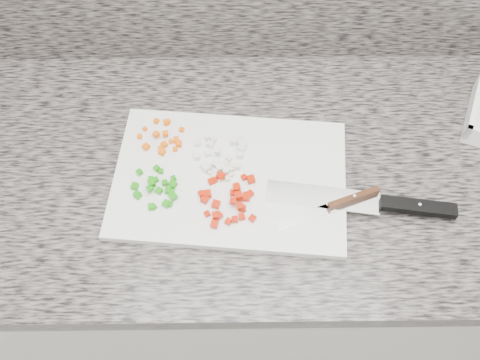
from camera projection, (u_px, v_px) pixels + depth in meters
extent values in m
cube|color=silver|center=(267.00, 256.00, 1.47)|extent=(3.92, 0.62, 0.86)
cube|color=#635E57|center=(277.00, 169.00, 1.09)|extent=(3.96, 0.64, 0.04)
cube|color=white|center=(230.00, 179.00, 1.04)|extent=(0.48, 0.34, 0.01)
cube|color=#F66105|center=(145.00, 129.00, 1.09)|extent=(0.01, 0.01, 0.01)
cube|color=#F66105|center=(156.00, 121.00, 1.10)|extent=(0.01, 0.01, 0.01)
cube|color=#F66105|center=(171.00, 141.00, 1.08)|extent=(0.01, 0.01, 0.01)
cube|color=#F66105|center=(164.00, 144.00, 1.07)|extent=(0.02, 0.02, 0.01)
cube|color=#F66105|center=(182.00, 130.00, 1.09)|extent=(0.01, 0.01, 0.01)
cube|color=#F66105|center=(140.00, 137.00, 1.08)|extent=(0.01, 0.01, 0.01)
cube|color=#F66105|center=(167.00, 123.00, 1.10)|extent=(0.01, 0.01, 0.01)
cube|color=#F66105|center=(176.00, 140.00, 1.08)|extent=(0.01, 0.01, 0.01)
cube|color=#F66105|center=(179.00, 144.00, 1.07)|extent=(0.01, 0.01, 0.01)
cube|color=#F66105|center=(177.00, 142.00, 1.07)|extent=(0.01, 0.01, 0.01)
cube|color=#F66105|center=(161.00, 148.00, 1.07)|extent=(0.01, 0.01, 0.01)
cube|color=#F66105|center=(156.00, 134.00, 1.07)|extent=(0.01, 0.01, 0.01)
cube|color=#F66105|center=(166.00, 122.00, 1.10)|extent=(0.01, 0.01, 0.01)
cube|color=#F66105|center=(162.00, 152.00, 1.06)|extent=(0.02, 0.02, 0.01)
cube|color=#F66105|center=(146.00, 147.00, 1.07)|extent=(0.02, 0.02, 0.01)
cube|color=#F66105|center=(175.00, 149.00, 1.07)|extent=(0.01, 0.01, 0.01)
cube|color=#F66105|center=(157.00, 135.00, 1.08)|extent=(0.01, 0.01, 0.01)
cube|color=#F66105|center=(168.00, 121.00, 1.10)|extent=(0.01, 0.01, 0.01)
cube|color=#F66105|center=(165.00, 133.00, 1.07)|extent=(0.01, 0.01, 0.01)
cube|color=silver|center=(204.00, 166.00, 1.04)|extent=(0.02, 0.02, 0.01)
cube|color=silver|center=(241.00, 141.00, 1.07)|extent=(0.01, 0.01, 0.01)
cube|color=silver|center=(218.00, 151.00, 1.05)|extent=(0.01, 0.01, 0.01)
cube|color=silver|center=(238.00, 138.00, 1.08)|extent=(0.02, 0.02, 0.01)
cube|color=silver|center=(220.00, 168.00, 1.04)|extent=(0.02, 0.02, 0.01)
cube|color=silver|center=(240.00, 155.00, 1.06)|extent=(0.01, 0.01, 0.01)
cube|color=silver|center=(210.00, 144.00, 1.07)|extent=(0.01, 0.01, 0.01)
cube|color=silver|center=(207.00, 168.00, 1.04)|extent=(0.02, 0.02, 0.01)
cube|color=silver|center=(226.00, 171.00, 1.04)|extent=(0.01, 0.01, 0.01)
cube|color=silver|center=(230.00, 169.00, 1.04)|extent=(0.02, 0.02, 0.01)
cube|color=silver|center=(240.00, 155.00, 1.06)|extent=(0.01, 0.01, 0.01)
cube|color=silver|center=(198.00, 143.00, 1.07)|extent=(0.01, 0.01, 0.01)
cube|color=silver|center=(229.00, 158.00, 1.05)|extent=(0.01, 0.01, 0.01)
cube|color=silver|center=(208.00, 138.00, 1.08)|extent=(0.01, 0.01, 0.01)
cube|color=silver|center=(215.00, 164.00, 1.04)|extent=(0.01, 0.01, 0.01)
cube|color=silver|center=(214.00, 172.00, 1.04)|extent=(0.01, 0.01, 0.01)
cube|color=silver|center=(235.00, 141.00, 1.07)|extent=(0.01, 0.01, 0.01)
cube|color=silver|center=(222.00, 166.00, 1.04)|extent=(0.01, 0.01, 0.01)
cube|color=silver|center=(242.00, 144.00, 1.07)|extent=(0.02, 0.02, 0.01)
cube|color=silver|center=(241.00, 148.00, 1.06)|extent=(0.02, 0.02, 0.01)
cube|color=silver|center=(226.00, 164.00, 1.05)|extent=(0.01, 0.01, 0.01)
cube|color=silver|center=(237.00, 166.00, 1.04)|extent=(0.01, 0.01, 0.01)
cube|color=silver|center=(208.00, 153.00, 1.06)|extent=(0.01, 0.01, 0.01)
cube|color=silver|center=(214.00, 139.00, 1.08)|extent=(0.01, 0.01, 0.01)
cube|color=silver|center=(197.00, 157.00, 1.05)|extent=(0.01, 0.01, 0.01)
cube|color=#1C8B0C|center=(173.00, 184.00, 1.02)|extent=(0.02, 0.02, 0.01)
cube|color=#1C8B0C|center=(151.00, 179.00, 1.03)|extent=(0.01, 0.01, 0.01)
cube|color=#1C8B0C|center=(139.00, 172.00, 1.04)|extent=(0.01, 0.01, 0.01)
cube|color=#1C8B0C|center=(152.00, 183.00, 1.01)|extent=(0.02, 0.02, 0.01)
cube|color=#1C8B0C|center=(170.00, 204.00, 1.00)|extent=(0.01, 0.01, 0.01)
cube|color=#1C8B0C|center=(157.00, 168.00, 1.04)|extent=(0.01, 0.01, 0.01)
cube|color=#1C8B0C|center=(150.00, 189.00, 1.01)|extent=(0.02, 0.02, 0.01)
cube|color=#1C8B0C|center=(151.00, 207.00, 1.00)|extent=(0.01, 0.01, 0.01)
cube|color=#1C8B0C|center=(172.00, 192.00, 1.01)|extent=(0.01, 0.01, 0.01)
cube|color=#1C8B0C|center=(168.00, 191.00, 1.01)|extent=(0.01, 0.01, 0.01)
cube|color=#1C8B0C|center=(165.00, 183.00, 1.02)|extent=(0.01, 0.01, 0.01)
cube|color=#1C8B0C|center=(156.00, 180.00, 1.03)|extent=(0.01, 0.01, 0.01)
cube|color=#1C8B0C|center=(159.00, 191.00, 1.01)|extent=(0.01, 0.01, 0.01)
cube|color=#1C8B0C|center=(154.00, 207.00, 1.00)|extent=(0.01, 0.01, 0.01)
cube|color=#1C8B0C|center=(173.00, 178.00, 1.03)|extent=(0.01, 0.01, 0.01)
cube|color=#1C8B0C|center=(173.00, 197.00, 1.01)|extent=(0.02, 0.02, 0.01)
cube|color=#1C8B0C|center=(166.00, 204.00, 1.00)|extent=(0.02, 0.02, 0.01)
cube|color=#1C8B0C|center=(172.00, 186.00, 1.02)|extent=(0.01, 0.01, 0.01)
cube|color=#1C8B0C|center=(137.00, 195.00, 1.01)|extent=(0.02, 0.02, 0.01)
cube|color=#1C8B0C|center=(161.00, 171.00, 1.04)|extent=(0.01, 0.01, 0.01)
cube|color=#1C8B0C|center=(135.00, 186.00, 1.02)|extent=(0.01, 0.01, 0.01)
cube|color=red|center=(233.00, 193.00, 1.01)|extent=(0.01, 0.01, 0.01)
cube|color=red|center=(244.00, 177.00, 1.03)|extent=(0.01, 0.01, 0.01)
cube|color=red|center=(219.00, 216.00, 0.99)|extent=(0.02, 0.02, 0.01)
cube|color=red|center=(221.00, 176.00, 1.03)|extent=(0.02, 0.02, 0.01)
cube|color=red|center=(228.00, 221.00, 0.98)|extent=(0.01, 0.01, 0.01)
cube|color=red|center=(252.00, 218.00, 0.98)|extent=(0.02, 0.02, 0.01)
cube|color=red|center=(207.00, 214.00, 0.99)|extent=(0.01, 0.01, 0.01)
cube|color=red|center=(246.00, 195.00, 1.01)|extent=(0.01, 0.01, 0.01)
cube|color=red|center=(239.00, 196.00, 1.00)|extent=(0.02, 0.02, 0.01)
cube|color=red|center=(240.00, 198.00, 1.01)|extent=(0.01, 0.01, 0.01)
cube|color=red|center=(242.00, 207.00, 1.00)|extent=(0.01, 0.01, 0.01)
cube|color=red|center=(216.00, 216.00, 0.98)|extent=(0.02, 0.02, 0.01)
cube|color=red|center=(216.00, 204.00, 1.00)|extent=(0.02, 0.02, 0.01)
cube|color=red|center=(233.00, 201.00, 0.99)|extent=(0.01, 0.01, 0.01)
cube|color=red|center=(250.00, 194.00, 1.01)|extent=(0.02, 0.02, 0.01)
cube|color=red|center=(211.00, 182.00, 1.02)|extent=(0.01, 0.01, 0.01)
cube|color=red|center=(214.00, 224.00, 0.98)|extent=(0.02, 0.02, 0.01)
cube|color=red|center=(214.00, 180.00, 1.03)|extent=(0.01, 0.01, 0.01)
cube|color=red|center=(237.00, 188.00, 1.01)|extent=(0.01, 0.01, 0.01)
cube|color=red|center=(246.00, 197.00, 1.01)|extent=(0.01, 0.01, 0.01)
cube|color=red|center=(240.00, 206.00, 0.99)|extent=(0.02, 0.02, 0.01)
cube|color=red|center=(208.00, 194.00, 1.01)|extent=(0.02, 0.02, 0.01)
cube|color=red|center=(235.00, 219.00, 0.98)|extent=(0.01, 0.01, 0.01)
cube|color=red|center=(205.00, 199.00, 1.00)|extent=(0.02, 0.02, 0.01)
cube|color=red|center=(237.00, 187.00, 1.02)|extent=(0.02, 0.02, 0.01)
cube|color=red|center=(201.00, 194.00, 1.01)|extent=(0.01, 0.01, 0.01)
cube|color=red|center=(251.00, 179.00, 1.03)|extent=(0.02, 0.02, 0.01)
cube|color=red|center=(243.00, 209.00, 0.99)|extent=(0.01, 0.01, 0.01)
cube|color=red|center=(242.00, 217.00, 0.99)|extent=(0.01, 0.01, 0.01)
cube|color=beige|center=(221.00, 179.00, 1.03)|extent=(0.01, 0.01, 0.01)
cube|color=beige|center=(227.00, 164.00, 1.05)|extent=(0.01, 0.01, 0.01)
cube|color=beige|center=(232.00, 168.00, 1.04)|extent=(0.01, 0.01, 0.01)
cube|color=beige|center=(214.00, 176.00, 1.03)|extent=(0.01, 0.01, 0.01)
cube|color=beige|center=(226.00, 178.00, 1.03)|extent=(0.01, 0.01, 0.01)
cube|color=beige|center=(210.00, 169.00, 1.04)|extent=(0.01, 0.01, 0.01)
cube|color=beige|center=(233.00, 168.00, 1.04)|extent=(0.01, 0.01, 0.01)
cube|color=beige|center=(210.00, 173.00, 1.04)|extent=(0.01, 0.01, 0.01)
cube|color=beige|center=(214.00, 175.00, 1.03)|extent=(0.01, 0.01, 0.01)
cube|color=beige|center=(231.00, 175.00, 1.03)|extent=(0.01, 0.01, 0.01)
cube|color=beige|center=(224.00, 167.00, 1.04)|extent=(0.01, 0.01, 0.01)
cube|color=beige|center=(222.00, 175.00, 1.04)|extent=(0.01, 0.01, 0.01)
cube|color=beige|center=(227.00, 179.00, 1.03)|extent=(0.01, 0.01, 0.01)
cube|color=beige|center=(231.00, 174.00, 1.04)|extent=(0.01, 0.01, 0.01)
cube|color=beige|center=(228.00, 168.00, 1.04)|extent=(0.01, 0.01, 0.01)
cube|color=beige|center=(214.00, 172.00, 1.04)|extent=(0.01, 0.01, 0.01)
cube|color=silver|center=(323.00, 197.00, 1.01)|extent=(0.22, 0.08, 0.00)
cube|color=black|center=(418.00, 207.00, 0.99)|extent=(0.14, 0.05, 0.02)
cylinder|color=silver|center=(420.00, 205.00, 0.99)|extent=(0.01, 0.01, 0.00)
cube|color=silver|center=(303.00, 218.00, 0.99)|extent=(0.10, 0.06, 0.00)
cube|color=#442211|center=(354.00, 198.00, 1.00)|extent=(0.10, 0.05, 0.02)
cylinder|color=silver|center=(355.00, 196.00, 1.00)|extent=(0.01, 0.01, 0.00)
cube|color=white|center=(474.00, 105.00, 1.11)|extent=(0.07, 0.15, 0.04)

